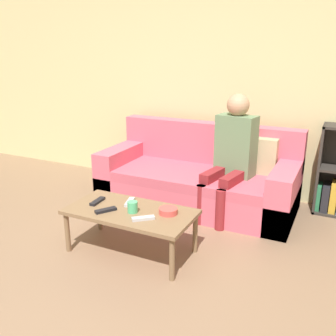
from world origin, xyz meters
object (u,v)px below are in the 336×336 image
Objects in this scene: coffee_table at (131,214)px; couch at (199,179)px; tv_remote_2 at (130,202)px; tv_remote_3 at (106,210)px; tv_remote_0 at (98,201)px; person_adult at (233,148)px; snack_bowl at (168,211)px; cup_near at (133,207)px; tv_remote_1 at (143,218)px.

couch is at bearing 83.85° from coffee_table.
couch reaches higher than tv_remote_2.
tv_remote_3 is (-0.29, -1.28, 0.11)m from couch.
couch is 1.25m from tv_remote_0.
snack_bowl is (-0.19, -1.02, -0.28)m from person_adult.
coffee_table is 0.31m from snack_bowl.
tv_remote_0 is (-0.36, 0.04, -0.03)m from cup_near.
tv_remote_2 is (-0.08, 0.12, 0.05)m from coffee_table.
tv_remote_3 is 1.15× the size of snack_bowl.
tv_remote_0 is (-0.45, -1.16, 0.11)m from couch.
tv_remote_2 is at bearing -172.10° from tv_remote_1.
tv_remote_3 is (-0.34, 0.00, 0.00)m from tv_remote_1.
tv_remote_2 is (-0.57, -0.98, -0.29)m from person_adult.
snack_bowl is (0.26, 0.10, -0.02)m from cup_near.
person_adult reaches higher than coffee_table.
couch reaches higher than tv_remote_0.
tv_remote_0 is 0.98× the size of tv_remote_2.
couch is at bearing 98.81° from snack_bowl.
cup_near is (0.04, -0.03, 0.08)m from coffee_table.
tv_remote_1 is at bearing -16.72° from tv_remote_0.
tv_remote_1 is (0.18, -0.11, 0.05)m from coffee_table.
cup_near is 0.61× the size of snack_bowl.
person_adult reaches higher than tv_remote_2.
person_adult is 1.17m from tv_remote_2.
couch is 13.65× the size of snack_bowl.
person_adult reaches higher than snack_bowl.
coffee_table is 5.74× the size of tv_remote_2.
tv_remote_0 is (-0.82, -1.08, -0.29)m from person_adult.
tv_remote_3 is at bearing -130.98° from tv_remote_1.
tv_remote_0 reaches higher than coffee_table.
tv_remote_2 is at bearing 123.58° from coffee_table.
tv_remote_2 reaches higher than coffee_table.
person_adult is at bearing 67.95° from cup_near.
tv_remote_1 is 0.95× the size of tv_remote_3.
tv_remote_1 is (0.50, -0.12, 0.00)m from tv_remote_0.
person_adult is at bearing 79.24° from snack_bowl.
tv_remote_3 is at bearing -126.35° from tv_remote_2.
couch is at bearing 110.88° from tv_remote_3.
cup_near is at bearing -160.74° from tv_remote_1.
tv_remote_2 is at bearing 102.97° from tv_remote_3.
snack_bowl reaches higher than tv_remote_3.
tv_remote_3 is 0.49m from snack_bowl.
person_adult reaches higher than couch.
couch is 1.28m from tv_remote_1.
cup_near reaches higher than tv_remote_1.
coffee_table is 6.34× the size of tv_remote_1.
couch is 1.08m from tv_remote_2.
coffee_table is 0.20m from tv_remote_3.
tv_remote_2 is (-0.25, 0.22, 0.00)m from tv_remote_1.
person_adult is (0.36, -0.08, 0.39)m from couch.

